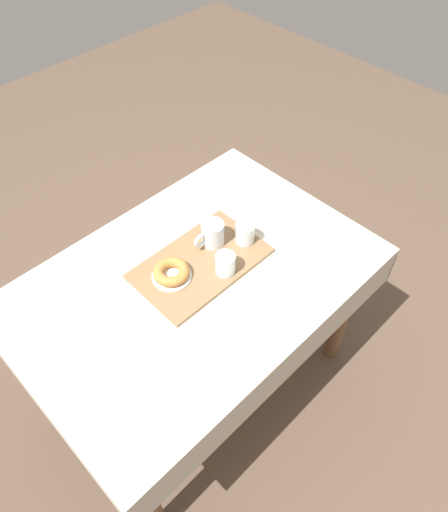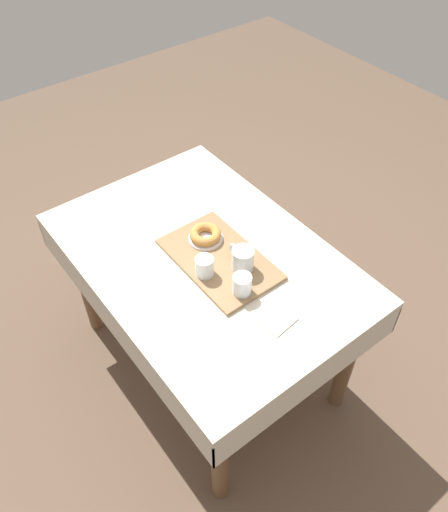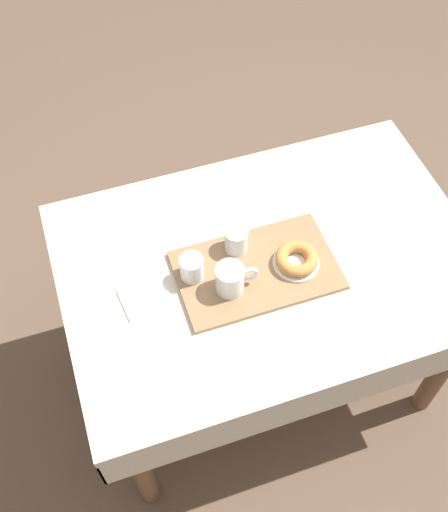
{
  "view_description": "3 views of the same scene",
  "coord_description": "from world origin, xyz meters",
  "px_view_note": "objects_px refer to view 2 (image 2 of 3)",
  "views": [
    {
      "loc": [
        -0.65,
        -0.8,
        2.0
      ],
      "look_at": [
        0.12,
        -0.02,
        0.76
      ],
      "focal_mm": 33.85,
      "sensor_mm": 36.0,
      "label": 1
    },
    {
      "loc": [
        1.12,
        -0.78,
        2.13
      ],
      "look_at": [
        0.1,
        0.02,
        0.79
      ],
      "focal_mm": 36.12,
      "sensor_mm": 36.0,
      "label": 2
    },
    {
      "loc": [
        0.46,
        0.94,
        2.21
      ],
      "look_at": [
        0.14,
        -0.02,
        0.77
      ],
      "focal_mm": 43.56,
      "sensor_mm": 36.0,
      "label": 3
    }
  ],
  "objects_px": {
    "dining_table": "(206,274)",
    "paper_napkin": "(274,317)",
    "serving_tray": "(219,259)",
    "water_glass_near": "(242,285)",
    "water_glass_far": "(205,267)",
    "donut_plate_left": "(206,238)",
    "tea_mug_left": "(243,260)",
    "sugar_donut_left": "(205,234)"
  },
  "relations": [
    {
      "from": "water_glass_near",
      "to": "water_glass_far",
      "type": "xyz_separation_m",
      "value": [
        -0.15,
        -0.05,
        -0.0
      ]
    },
    {
      "from": "tea_mug_left",
      "to": "donut_plate_left",
      "type": "relative_size",
      "value": 0.91
    },
    {
      "from": "serving_tray",
      "to": "water_glass_far",
      "type": "xyz_separation_m",
      "value": [
        0.03,
        -0.09,
        0.04
      ]
    },
    {
      "from": "serving_tray",
      "to": "water_glass_far",
      "type": "distance_m",
      "value": 0.1
    },
    {
      "from": "dining_table",
      "to": "paper_napkin",
      "type": "xyz_separation_m",
      "value": [
        0.38,
        0.01,
        0.11
      ]
    },
    {
      "from": "serving_tray",
      "to": "tea_mug_left",
      "type": "relative_size",
      "value": 3.71
    },
    {
      "from": "donut_plate_left",
      "to": "water_glass_near",
      "type": "bearing_deg",
      "value": -10.83
    },
    {
      "from": "water_glass_far",
      "to": "donut_plate_left",
      "type": "xyz_separation_m",
      "value": [
        -0.14,
        0.11,
        -0.03
      ]
    },
    {
      "from": "dining_table",
      "to": "serving_tray",
      "type": "bearing_deg",
      "value": 26.16
    },
    {
      "from": "serving_tray",
      "to": "paper_napkin",
      "type": "xyz_separation_m",
      "value": [
        0.33,
        -0.01,
        -0.0
      ]
    },
    {
      "from": "water_glass_near",
      "to": "donut_plate_left",
      "type": "relative_size",
      "value": 0.57
    },
    {
      "from": "serving_tray",
      "to": "donut_plate_left",
      "type": "xyz_separation_m",
      "value": [
        -0.11,
        0.02,
        0.01
      ]
    },
    {
      "from": "tea_mug_left",
      "to": "dining_table",
      "type": "bearing_deg",
      "value": -156.5
    },
    {
      "from": "dining_table",
      "to": "donut_plate_left",
      "type": "xyz_separation_m",
      "value": [
        -0.06,
        0.05,
        0.12
      ]
    },
    {
      "from": "serving_tray",
      "to": "tea_mug_left",
      "type": "bearing_deg",
      "value": 21.89
    },
    {
      "from": "paper_napkin",
      "to": "serving_tray",
      "type": "bearing_deg",
      "value": 177.49
    },
    {
      "from": "dining_table",
      "to": "water_glass_near",
      "type": "height_order",
      "value": "water_glass_near"
    },
    {
      "from": "donut_plate_left",
      "to": "sugar_donut_left",
      "type": "height_order",
      "value": "sugar_donut_left"
    },
    {
      "from": "water_glass_near",
      "to": "water_glass_far",
      "type": "distance_m",
      "value": 0.16
    },
    {
      "from": "donut_plate_left",
      "to": "sugar_donut_left",
      "type": "xyz_separation_m",
      "value": [
        0.0,
        0.0,
        0.02
      ]
    },
    {
      "from": "dining_table",
      "to": "sugar_donut_left",
      "type": "xyz_separation_m",
      "value": [
        -0.06,
        0.05,
        0.15
      ]
    },
    {
      "from": "tea_mug_left",
      "to": "paper_napkin",
      "type": "height_order",
      "value": "tea_mug_left"
    },
    {
      "from": "sugar_donut_left",
      "to": "paper_napkin",
      "type": "height_order",
      "value": "sugar_donut_left"
    },
    {
      "from": "tea_mug_left",
      "to": "water_glass_far",
      "type": "xyz_separation_m",
      "value": [
        -0.06,
        -0.13,
        -0.01
      ]
    },
    {
      "from": "tea_mug_left",
      "to": "donut_plate_left",
      "type": "xyz_separation_m",
      "value": [
        -0.21,
        -0.02,
        -0.04
      ]
    },
    {
      "from": "serving_tray",
      "to": "paper_napkin",
      "type": "bearing_deg",
      "value": -2.51
    },
    {
      "from": "water_glass_near",
      "to": "paper_napkin",
      "type": "height_order",
      "value": "water_glass_near"
    },
    {
      "from": "serving_tray",
      "to": "paper_napkin",
      "type": "distance_m",
      "value": 0.33
    },
    {
      "from": "water_glass_near",
      "to": "donut_plate_left",
      "type": "bearing_deg",
      "value": 169.17
    },
    {
      "from": "water_glass_near",
      "to": "donut_plate_left",
      "type": "distance_m",
      "value": 0.3
    },
    {
      "from": "dining_table",
      "to": "water_glass_near",
      "type": "xyz_separation_m",
      "value": [
        0.24,
        -0.01,
        0.15
      ]
    },
    {
      "from": "dining_table",
      "to": "paper_napkin",
      "type": "distance_m",
      "value": 0.39
    },
    {
      "from": "serving_tray",
      "to": "donut_plate_left",
      "type": "bearing_deg",
      "value": 170.29
    },
    {
      "from": "tea_mug_left",
      "to": "water_glass_near",
      "type": "distance_m",
      "value": 0.12
    },
    {
      "from": "serving_tray",
      "to": "sugar_donut_left",
      "type": "distance_m",
      "value": 0.12
    },
    {
      "from": "tea_mug_left",
      "to": "sugar_donut_left",
      "type": "xyz_separation_m",
      "value": [
        -0.21,
        -0.02,
        -0.02
      ]
    },
    {
      "from": "dining_table",
      "to": "water_glass_far",
      "type": "bearing_deg",
      "value": -36.33
    },
    {
      "from": "tea_mug_left",
      "to": "water_glass_near",
      "type": "height_order",
      "value": "tea_mug_left"
    },
    {
      "from": "paper_napkin",
      "to": "water_glass_far",
      "type": "bearing_deg",
      "value": -165.66
    },
    {
      "from": "water_glass_near",
      "to": "paper_napkin",
      "type": "bearing_deg",
      "value": 8.9
    },
    {
      "from": "dining_table",
      "to": "serving_tray",
      "type": "height_order",
      "value": "serving_tray"
    },
    {
      "from": "water_glass_far",
      "to": "tea_mug_left",
      "type": "bearing_deg",
      "value": 64.31
    }
  ]
}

